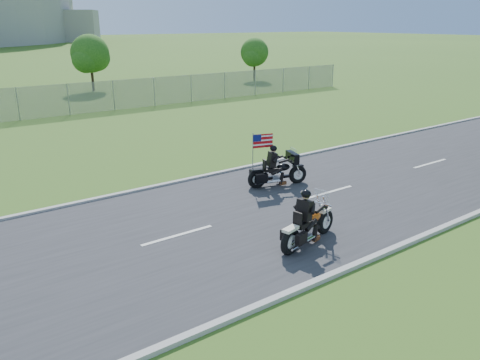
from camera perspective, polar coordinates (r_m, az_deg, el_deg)
ground at (r=14.21m, az=-0.47°, el=-4.89°), size 420.00×420.00×0.00m
road at (r=14.20m, az=-0.47°, el=-4.82°), size 120.00×8.00×0.04m
curb_north at (r=17.44m, az=-8.16°, el=-0.35°), size 120.00×0.18×0.12m
curb_south at (r=11.47m, az=11.49°, el=-11.17°), size 120.00×0.18×0.12m
tree_fence_near at (r=42.97m, az=-17.75°, el=14.25°), size 3.52×3.28×4.75m
tree_fence_far at (r=48.76m, az=1.79°, el=15.13°), size 3.08×2.87×4.20m
motorcycle_lead at (r=12.64m, az=8.25°, el=-5.68°), size 2.37×0.94×1.62m
motorcycle_follow at (r=16.96m, az=4.59°, el=0.96°), size 2.27×1.06×1.93m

